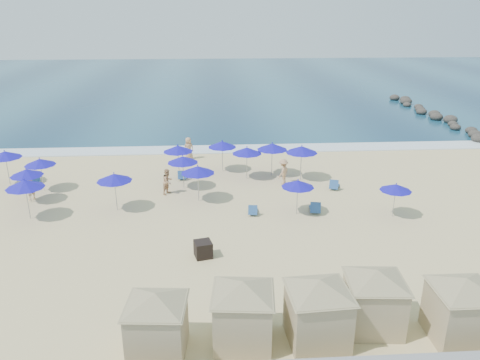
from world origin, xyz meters
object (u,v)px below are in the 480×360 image
cabana_2 (318,303)px  umbrella_7 (247,151)px  beachgoer_2 (283,172)px  beachgoer_3 (189,148)px  umbrella_5 (183,159)px  umbrella_10 (302,149)px  umbrella_0 (5,155)px  umbrella_3 (114,177)px  beachgoer_1 (168,181)px  umbrella_4 (178,149)px  trash_bin (203,249)px  umbrella_2 (40,162)px  umbrella_12 (25,184)px  rock_jetty (441,118)px  cabana_0 (156,315)px  umbrella_11 (396,187)px  cabana_3 (375,292)px  umbrella_8 (298,184)px  beachgoer_0 (30,187)px  umbrella_13 (222,144)px  umbrella_6 (198,170)px  umbrella_9 (272,147)px  cabana_1 (243,304)px  cabana_4 (463,301)px

cabana_2 → umbrella_7: size_ratio=1.87×
beachgoer_2 → beachgoer_3: 9.25m
umbrella_5 → cabana_2: bearing=-70.6°
umbrella_10 → umbrella_0: bearing=179.2°
umbrella_3 → beachgoer_1: (2.91, 2.50, -1.25)m
umbrella_10 → umbrella_4: bearing=172.1°
trash_bin → beachgoer_3: size_ratio=0.45×
umbrella_2 → umbrella_12: (0.69, -4.58, 0.14)m
umbrella_0 → rock_jetty: bearing=23.5°
cabana_0 → beachgoer_1: cabana_0 is taller
umbrella_11 → beachgoer_1: size_ratio=1.24×
umbrella_2 → umbrella_7: umbrella_7 is taller
umbrella_2 → umbrella_5: bearing=-1.2°
cabana_3 → beachgoer_3: cabana_3 is taller
umbrella_8 → umbrella_4: bearing=135.9°
umbrella_0 → umbrella_12: 6.86m
umbrella_11 → beachgoer_2: 8.19m
umbrella_5 → beachgoer_2: umbrella_5 is taller
trash_bin → umbrella_7: bearing=61.3°
umbrella_0 → umbrella_12: size_ratio=1.01×
cabana_0 → umbrella_12: size_ratio=1.71×
beachgoer_0 → umbrella_13: bearing=135.9°
trash_bin → umbrella_13: 13.18m
umbrella_6 → umbrella_12: bearing=-168.1°
umbrella_10 → cabana_0: bearing=-115.5°
umbrella_9 → beachgoer_3: bearing=144.8°
umbrella_7 → umbrella_11: 10.79m
cabana_2 → umbrella_10: size_ratio=1.75×
umbrella_8 → beachgoer_0: umbrella_8 is taller
umbrella_4 → umbrella_7: bearing=-9.0°
cabana_3 → umbrella_10: 16.68m
trash_bin → cabana_3: (6.52, -5.87, 1.17)m
trash_bin → umbrella_5: umbrella_5 is taller
umbrella_4 → umbrella_13: bearing=17.4°
umbrella_9 → umbrella_12: size_ratio=1.02×
cabana_1 → cabana_2: size_ratio=0.98×
beachgoer_1 → rock_jetty: bearing=-22.5°
umbrella_0 → beachgoer_2: (19.09, -1.13, -1.27)m
umbrella_6 → umbrella_7: size_ratio=1.00×
cabana_0 → cabana_1: (3.04, 0.35, 0.08)m
umbrella_13 → beachgoer_2: 5.29m
cabana_4 → umbrella_3: (-14.79, 12.81, 0.49)m
umbrella_3 → umbrella_11: (16.45, -2.02, -0.27)m
umbrella_13 → umbrella_7: bearing=-46.4°
umbrella_6 → umbrella_13: bearing=73.8°
cabana_4 → umbrella_10: size_ratio=1.74×
umbrella_13 → cabana_1: bearing=-89.4°
umbrella_3 → beachgoer_3: size_ratio=1.34×
umbrella_4 → umbrella_12: bearing=-140.4°
cabana_1 → umbrella_2: (-12.38, 16.12, 0.41)m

